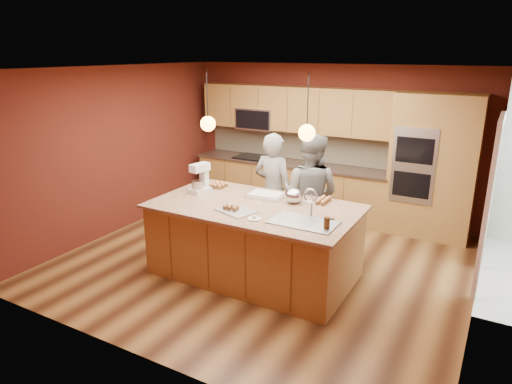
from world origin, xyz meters
The scene contains 24 objects.
floor centered at (0.00, 0.00, 0.00)m, with size 5.50×5.50×0.00m, color #3E2111.
ceiling centered at (0.00, 0.00, 2.70)m, with size 5.50×5.50×0.00m, color white.
wall_back centered at (0.00, 2.50, 1.35)m, with size 5.50×5.50×0.00m, color #4F1B13.
wall_front centered at (0.00, -2.50, 1.35)m, with size 5.50×5.50×0.00m, color #4F1B13.
wall_left centered at (-2.75, 0.00, 1.35)m, with size 5.00×5.00×0.00m, color #4F1B13.
wall_right centered at (2.75, 0.00, 1.35)m, with size 5.00×5.00×0.00m, color #4F1B13.
cabinet_run centered at (-0.68, 2.25, 0.98)m, with size 3.74×0.64×2.30m.
oven_column centered at (1.85, 2.19, 1.15)m, with size 1.30×0.62×2.30m.
doorway_trim centered at (2.73, 0.80, 1.05)m, with size 0.08×1.11×2.20m, color white, non-canonical shape.
pendant_left centered at (-0.64, -0.40, 2.00)m, with size 0.20×0.20×0.80m.
pendant_right centered at (0.76, -0.40, 2.00)m, with size 0.20×0.20×0.80m.
island centered at (0.08, -0.41, 0.51)m, with size 2.69×1.50×1.37m.
person_left centered at (-0.18, 0.60, 0.88)m, with size 0.64×0.42×1.77m, color black.
person_right centered at (0.42, 0.60, 0.91)m, with size 0.88×0.69×1.82m, color gray.
stand_mixer centered at (-0.90, -0.28, 1.17)m, with size 0.27×0.34×0.41m.
sheet_cake centered at (0.02, -0.01, 1.01)m, with size 0.53×0.41×0.05m.
cooling_rack centered at (-0.03, -0.73, 1.00)m, with size 0.47×0.34×0.02m, color silver.
mixing_bowl centered at (0.47, -0.07, 1.09)m, with size 0.25×0.25×0.21m, color silver.
plate centered at (0.32, -0.87, 1.00)m, with size 0.16×0.16×0.01m, color silver.
tumbler centered at (1.18, -0.73, 1.06)m, with size 0.07×0.07×0.14m, color #361E0C.
phone centered at (1.10, -0.44, 1.00)m, with size 0.12×0.07×0.01m, color black.
cupcakes_left centered at (-0.81, 0.04, 1.02)m, with size 0.24×0.24×0.07m, color #BC7745, non-canonical shape.
cupcakes_rack centered at (-0.09, -0.74, 1.04)m, with size 0.21×0.14×0.06m, color #BC7745, non-canonical shape.
cupcakes_right centered at (0.80, 0.13, 1.02)m, with size 0.15×0.30×0.07m, color #BC7745, non-canonical shape.
Camera 1 is at (2.82, -5.31, 2.92)m, focal length 32.00 mm.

